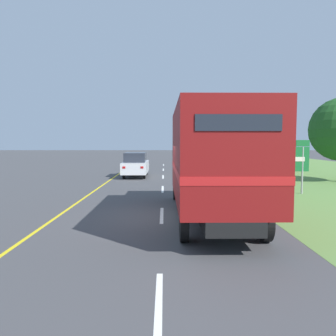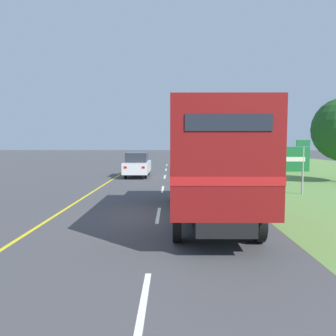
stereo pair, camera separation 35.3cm
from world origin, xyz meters
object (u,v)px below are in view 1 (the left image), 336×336
Objects in this scene: roadside_tree_far at (242,134)px; highway_sign at (289,160)px; lead_car_white at (136,164)px; roadside_tree_mid at (260,134)px; horse_trailer_truck at (212,160)px.

highway_sign is at bearing -96.90° from roadside_tree_far.
roadside_tree_mid is (11.28, 6.28, 2.51)m from lead_car_white.
horse_trailer_truck is 27.06m from roadside_tree_far.
roadside_tree_far reaches higher than highway_sign.
highway_sign is at bearing -44.97° from lead_car_white.
roadside_tree_far is at bearing 92.84° from roadside_tree_mid.
lead_car_white is 0.75× the size of roadside_tree_far.
roadside_tree_mid reaches higher than lead_car_white.
lead_car_white is 0.80× the size of roadside_tree_mid.
horse_trailer_truck is 1.42× the size of roadside_tree_far.
horse_trailer_truck is 1.89× the size of lead_car_white.
roadside_tree_mid is at bearing 29.12° from lead_car_white.
roadside_tree_far reaches higher than roadside_tree_mid.
roadside_tree_mid is (2.78, 14.77, 1.73)m from highway_sign.
roadside_tree_mid is at bearing 79.35° from highway_sign.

